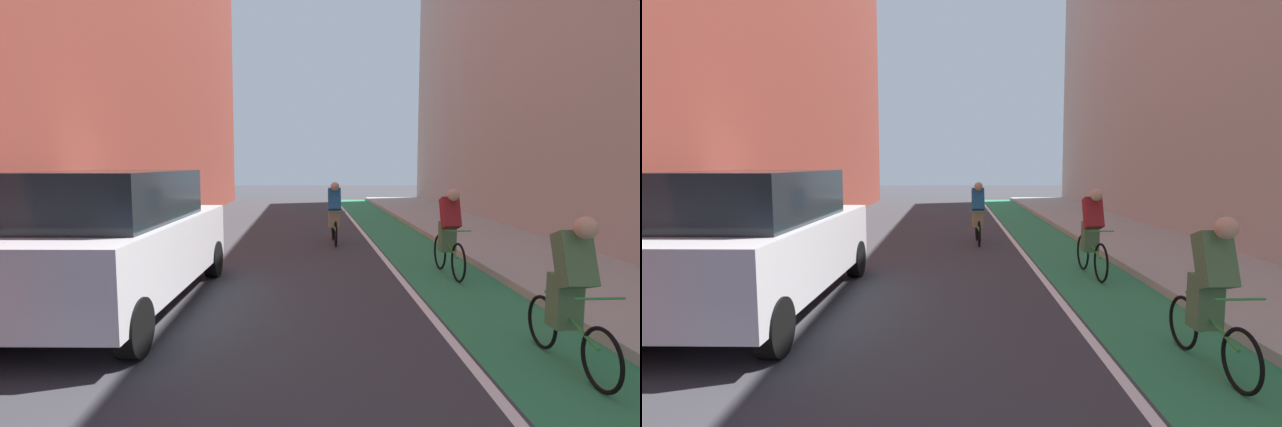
# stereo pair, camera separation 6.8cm
# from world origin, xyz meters

# --- Properties ---
(ground_plane) EXTENTS (73.10, 73.10, 0.00)m
(ground_plane) POSITION_xyz_m (0.00, 12.61, 0.00)
(ground_plane) COLOR #38383D
(bike_lane_paint) EXTENTS (1.60, 33.23, 0.00)m
(bike_lane_paint) POSITION_xyz_m (2.77, 14.61, 0.00)
(bike_lane_paint) COLOR #2D8451
(bike_lane_paint) RESTS_ON ground
(lane_divider_stripe) EXTENTS (0.12, 33.23, 0.00)m
(lane_divider_stripe) POSITION_xyz_m (1.87, 14.61, 0.00)
(lane_divider_stripe) COLOR white
(lane_divider_stripe) RESTS_ON ground
(sidewalk_right) EXTENTS (2.95, 33.23, 0.14)m
(sidewalk_right) POSITION_xyz_m (5.04, 14.61, 0.07)
(sidewalk_right) COLOR #A8A59E
(sidewalk_right) RESTS_ON ground
(building_facade_right) EXTENTS (2.40, 29.23, 12.11)m
(building_facade_right) POSITION_xyz_m (7.71, 16.61, 6.06)
(building_facade_right) COLOR #B2ADA3
(building_facade_right) RESTS_ON ground
(parked_suv_white) EXTENTS (2.17, 4.86, 1.98)m
(parked_suv_white) POSITION_xyz_m (-2.52, 10.92, 1.02)
(parked_suv_white) COLOR silver
(parked_suv_white) RESTS_ON ground
(cyclist_mid) EXTENTS (0.48, 1.65, 1.58)m
(cyclist_mid) POSITION_xyz_m (2.83, 8.74, 0.80)
(cyclist_mid) COLOR black
(cyclist_mid) RESTS_ON ground
(cyclist_trailing) EXTENTS (0.48, 1.75, 1.63)m
(cyclist_trailing) POSITION_xyz_m (2.81, 12.79, 0.81)
(cyclist_trailing) COLOR black
(cyclist_trailing) RESTS_ON ground
(cyclist_far) EXTENTS (0.48, 1.70, 1.61)m
(cyclist_far) POSITION_xyz_m (0.89, 16.42, 0.81)
(cyclist_far) COLOR black
(cyclist_far) RESTS_ON ground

